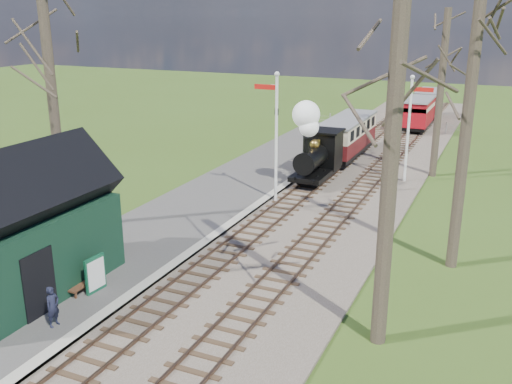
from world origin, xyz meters
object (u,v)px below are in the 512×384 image
(bench, at_px, (82,277))
(person, at_px, (53,306))
(red_carriage_a, at_px, (418,113))
(semaphore_near, at_px, (275,128))
(station_shed, at_px, (22,231))
(locomotive, at_px, (316,146))
(red_carriage_b, at_px, (429,103))
(semaphore_far, at_px, (410,121))
(sign_board, at_px, (95,274))
(coach, at_px, (347,135))

(bench, xyz_separation_m, person, (0.83, -2.16, 0.21))
(red_carriage_a, height_order, person, red_carriage_a)
(semaphore_near, relative_size, red_carriage_a, 1.33)
(bench, bearing_deg, station_shed, -149.72)
(locomotive, xyz_separation_m, red_carriage_b, (2.61, 22.32, -0.66))
(semaphore_far, xyz_separation_m, red_carriage_a, (-1.77, 14.62, -1.96))
(station_shed, height_order, sign_board, station_shed)
(locomotive, bearing_deg, coach, 89.89)
(sign_board, bearing_deg, bench, -177.30)
(station_shed, distance_m, sign_board, 2.62)
(red_carriage_b, height_order, bench, red_carriage_b)
(red_carriage_a, bearing_deg, station_shed, -101.94)
(semaphore_far, bearing_deg, red_carriage_a, 96.92)
(bench, bearing_deg, locomotive, 79.22)
(locomotive, distance_m, person, 17.28)
(person, bearing_deg, station_shed, 63.20)
(station_shed, height_order, semaphore_near, semaphore_near)
(coach, xyz_separation_m, person, (-2.03, -23.18, -0.70))
(red_carriage_b, bearing_deg, semaphore_near, -97.35)
(station_shed, xyz_separation_m, person, (2.27, -1.32, -1.46))
(semaphore_near, height_order, red_carriage_b, semaphore_near)
(red_carriage_a, xyz_separation_m, sign_board, (-4.91, -31.75, -0.59))
(semaphore_far, distance_m, coach, 6.12)
(coach, relative_size, person, 5.87)
(station_shed, relative_size, sign_board, 5.28)
(station_shed, distance_m, coach, 22.29)
(coach, bearing_deg, semaphore_near, -94.46)
(station_shed, xyz_separation_m, red_carriage_b, (6.90, 38.12, -0.88))
(semaphore_far, bearing_deg, coach, 138.58)
(red_carriage_b, xyz_separation_m, sign_board, (-4.91, -37.25, -0.59))
(locomotive, bearing_deg, semaphore_far, 26.68)
(person, bearing_deg, coach, -1.68)
(locomotive, bearing_deg, station_shed, -105.18)
(coach, distance_m, red_carriage_a, 11.07)
(red_carriage_a, xyz_separation_m, person, (-4.63, -33.94, -0.58))
(semaphore_near, xyz_separation_m, bench, (-2.09, -11.16, -3.02))
(semaphore_far, xyz_separation_m, person, (-6.40, -19.32, -2.55))
(semaphore_near, relative_size, red_carriage_b, 1.33)
(sign_board, bearing_deg, person, -82.51)
(coach, bearing_deg, sign_board, -96.29)
(coach, distance_m, person, 23.28)
(sign_board, height_order, bench, sign_board)
(locomotive, relative_size, red_carriage_b, 0.95)
(station_shed, bearing_deg, red_carriage_a, 78.06)
(sign_board, bearing_deg, red_carriage_b, 82.49)
(semaphore_near, xyz_separation_m, locomotive, (0.76, 3.80, -1.57))
(locomotive, distance_m, red_carriage_a, 17.04)
(station_shed, bearing_deg, semaphore_far, 64.28)
(semaphore_near, relative_size, person, 5.14)
(red_carriage_b, xyz_separation_m, bench, (-5.46, -37.28, -0.79))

